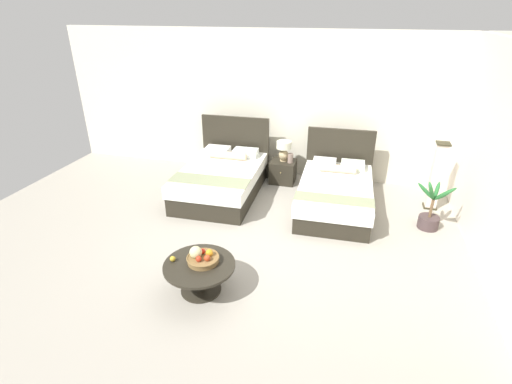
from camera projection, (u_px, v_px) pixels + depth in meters
name	position (u px, v px, depth m)	size (l,w,h in m)	color
ground_plane	(256.00, 241.00, 5.92)	(9.92, 9.23, 0.02)	#A39D90
wall_back	(293.00, 106.00, 7.72)	(9.92, 0.12, 2.89)	silver
wall_side_right	(504.00, 164.00, 4.88)	(0.12, 4.83, 2.89)	silver
bed_near_window	(222.00, 178.00, 7.26)	(1.44, 2.11, 1.27)	#29251C
bed_near_corner	(335.00, 192.00, 6.78)	(1.30, 2.09, 1.18)	#29251C
nightstand	(283.00, 171.00, 7.81)	(0.49, 0.48, 0.45)	#29251C
table_lamp	(284.00, 149.00, 7.62)	(0.30, 0.30, 0.41)	tan
vase	(290.00, 158.00, 7.60)	(0.11, 0.11, 0.19)	gray
coffee_table	(200.00, 271.00, 4.76)	(0.89, 0.89, 0.40)	#29251C
fruit_bowl	(202.00, 257.00, 4.73)	(0.41, 0.41, 0.21)	olive
loose_apple	(173.00, 259.00, 4.75)	(0.07, 0.07, 0.07)	gold
floor_lamp_corner	(436.00, 176.00, 6.64)	(0.22, 0.22, 1.21)	#35311F
potted_palm	(430.00, 215.00, 6.16)	(0.58, 0.49, 0.83)	#443536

